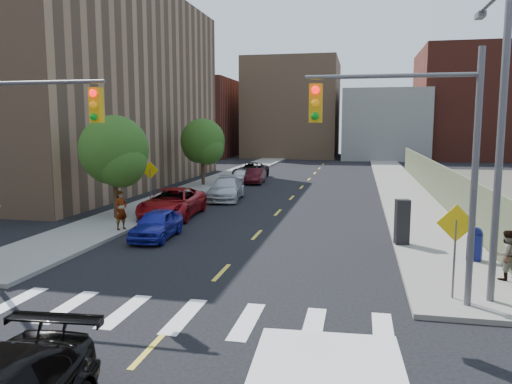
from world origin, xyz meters
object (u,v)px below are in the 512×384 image
at_px(parked_car_silver, 226,189).
at_px(pedestrian_west, 121,210).
at_px(parked_car_black, 175,204).
at_px(payphone, 402,222).
at_px(parked_car_maroon, 256,176).
at_px(mailbox, 475,244).
at_px(parked_car_blue, 157,224).
at_px(parked_car_red, 173,203).
at_px(parked_car_white, 240,176).
at_px(pedestrian_east, 506,255).
at_px(parked_car_grey, 251,170).

relative_size(parked_car_silver, pedestrian_west, 2.80).
bearing_deg(pedestrian_west, parked_car_black, 14.68).
bearing_deg(payphone, parked_car_maroon, 106.03).
bearing_deg(pedestrian_west, mailbox, -74.69).
bearing_deg(pedestrian_west, parked_car_blue, -87.16).
bearing_deg(parked_car_red, parked_car_black, 96.37).
height_order(parked_car_white, pedestrian_west, pedestrian_west).
relative_size(parked_car_blue, parked_car_maroon, 0.98).
relative_size(mailbox, pedestrian_east, 0.76).
height_order(parked_car_blue, payphone, payphone).
relative_size(pedestrian_west, pedestrian_east, 1.15).
bearing_deg(parked_car_white, pedestrian_east, -62.39).
xyz_separation_m(parked_car_black, mailbox, (14.18, -7.14, 0.10)).
height_order(parked_car_maroon, pedestrian_east, pedestrian_east).
bearing_deg(pedestrian_west, parked_car_red, 12.08).
bearing_deg(parked_car_black, parked_car_blue, -81.54).
xyz_separation_m(parked_car_black, payphone, (11.80, -5.13, 0.44)).
xyz_separation_m(parked_car_maroon, payphone, (10.50, -20.96, 0.43)).
relative_size(parked_car_silver, mailbox, 4.23).
distance_m(parked_car_silver, parked_car_grey, 13.74).
xyz_separation_m(parked_car_maroon, parked_car_grey, (-1.30, 3.97, 0.10)).
bearing_deg(parked_car_grey, parked_car_black, -85.47).
xyz_separation_m(parked_car_black, parked_car_red, (0.10, -0.59, 0.15)).
relative_size(parked_car_white, pedestrian_west, 1.95).
xyz_separation_m(parked_car_grey, mailbox, (14.18, -26.94, -0.00)).
relative_size(parked_car_blue, mailbox, 3.16).
bearing_deg(mailbox, parked_car_blue, -166.50).
xyz_separation_m(parked_car_red, pedestrian_east, (14.52, -8.80, 0.16)).
bearing_deg(parked_car_grey, parked_car_blue, -82.55).
xyz_separation_m(mailbox, pedestrian_east, (0.43, -2.25, 0.21)).
relative_size(parked_car_black, pedestrian_west, 2.11).
bearing_deg(pedestrian_east, parked_car_blue, -38.86).
xyz_separation_m(parked_car_black, parked_car_maroon, (1.30, 15.83, 0.00)).
bearing_deg(parked_car_silver, parked_car_red, -104.99).
distance_m(pedestrian_west, pedestrian_east, 16.08).
bearing_deg(mailbox, parked_car_black, 173.43).
bearing_deg(pedestrian_west, pedestrian_east, -82.40).
bearing_deg(parked_car_red, parked_car_grey, 87.02).
relative_size(parked_car_black, parked_car_grey, 0.73).
bearing_deg(parked_car_silver, parked_car_blue, -94.85).
bearing_deg(pedestrian_east, mailbox, -102.22).
relative_size(parked_car_black, payphone, 2.09).
bearing_deg(payphone, parked_car_grey, 104.75).
relative_size(parked_car_blue, parked_car_silver, 0.75).
height_order(parked_car_white, payphone, payphone).
distance_m(payphone, pedestrian_west, 12.60).
relative_size(parked_car_white, parked_car_maroon, 0.92).
bearing_deg(mailbox, parked_car_grey, 137.91).
bearing_deg(mailbox, parked_car_red, 175.21).
bearing_deg(parked_car_black, payphone, -28.00).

